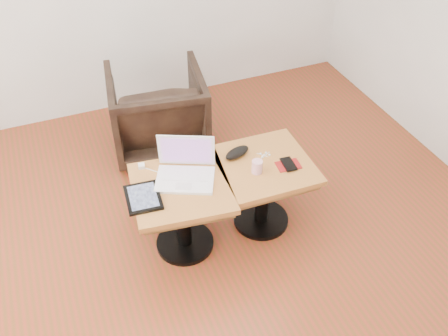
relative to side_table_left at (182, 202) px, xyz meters
name	(u,v)px	position (x,y,z in m)	size (l,w,h in m)	color
room_shell	(175,114)	(-0.13, -0.48, 0.97)	(4.52, 4.52, 2.71)	brown
side_table_left	(182,202)	(0.00, 0.00, 0.00)	(0.62, 0.62, 0.51)	black
side_table_right	(264,179)	(0.54, 0.01, 0.00)	(0.58, 0.58, 0.51)	black
laptop	(185,170)	(0.05, 0.07, 0.18)	(0.41, 0.38, 0.24)	white
tablet	(143,197)	(-0.23, -0.02, 0.14)	(0.21, 0.26, 0.02)	black
charging_adapter	(141,166)	(-0.17, 0.25, 0.14)	(0.04, 0.04, 0.02)	white
glasses_case	(237,153)	(0.41, 0.13, 0.15)	(0.18, 0.08, 0.06)	black
striped_cup	(257,167)	(0.46, -0.05, 0.17)	(0.06, 0.06, 0.08)	#DE6081
earbuds_tangle	(265,155)	(0.57, 0.07, 0.13)	(0.08, 0.05, 0.01)	white
phone_on_sleeve	(288,165)	(0.66, -0.07, 0.13)	(0.15, 0.13, 0.02)	maroon
armchair	(158,111)	(0.15, 1.06, -0.06)	(0.70, 0.72, 0.65)	black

